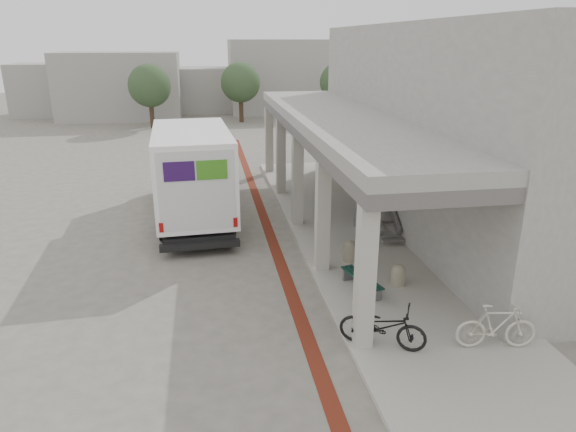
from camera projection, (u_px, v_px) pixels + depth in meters
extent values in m
plane|color=#645F56|center=(252.00, 284.00, 14.28)|extent=(120.00, 120.00, 0.00)
cube|color=#602113|center=(277.00, 254.00, 16.30)|extent=(0.35, 40.00, 0.01)
cube|color=#A19D90|center=(389.00, 273.00, 14.87)|extent=(4.40, 28.00, 0.12)
cube|color=gray|center=(441.00, 126.00, 18.46)|extent=(4.30, 17.00, 7.00)
cube|color=#595553|center=(340.00, 129.00, 17.89)|extent=(3.40, 16.90, 0.35)
cube|color=gray|center=(340.00, 119.00, 17.78)|extent=(3.40, 16.90, 0.35)
cube|color=gray|center=(120.00, 86.00, 43.91)|extent=(10.00, 6.00, 5.50)
cube|color=gray|center=(203.00, 89.00, 48.95)|extent=(8.00, 6.00, 4.00)
cube|color=gray|center=(279.00, 76.00, 47.74)|extent=(9.00, 6.00, 6.50)
cube|color=gray|center=(57.00, 89.00, 45.96)|extent=(7.00, 5.00, 4.50)
cylinder|color=#38281C|center=(152.00, 112.00, 39.27)|extent=(0.36, 0.36, 2.40)
sphere|color=#294025|center=(150.00, 86.00, 38.62)|extent=(3.20, 3.20, 3.20)
cylinder|color=#38281C|center=(241.00, 107.00, 42.20)|extent=(0.36, 0.36, 2.40)
sphere|color=#294025|center=(240.00, 82.00, 41.55)|extent=(3.20, 3.20, 3.20)
cylinder|color=#38281C|center=(339.00, 107.00, 42.48)|extent=(0.36, 0.36, 2.40)
sphere|color=#294025|center=(339.00, 82.00, 41.83)|extent=(3.20, 3.20, 3.20)
cube|color=black|center=(194.00, 206.00, 19.58)|extent=(2.68, 7.68, 0.32)
cube|color=white|center=(193.00, 170.00, 18.14)|extent=(2.89, 5.75, 2.81)
cube|color=white|center=(189.00, 153.00, 21.64)|extent=(2.70, 2.19, 2.49)
cube|color=white|center=(190.00, 168.00, 22.98)|extent=(2.41, 0.78, 0.86)
cube|color=black|center=(188.00, 135.00, 22.24)|extent=(2.40, 0.65, 1.13)
cube|color=black|center=(200.00, 245.00, 16.01)|extent=(2.50, 0.40, 0.19)
cube|color=#2D104A|center=(154.00, 153.00, 18.42)|extent=(0.10, 1.51, 0.81)
cube|color=#3B861D|center=(153.00, 163.00, 16.92)|extent=(0.10, 1.51, 0.81)
cube|color=#2D104A|center=(179.00, 172.00, 15.21)|extent=(0.92, 0.08, 0.59)
cube|color=#3B861D|center=(212.00, 170.00, 15.40)|extent=(0.92, 0.08, 0.59)
cylinder|color=black|center=(165.00, 187.00, 21.93)|extent=(0.35, 0.99, 0.97)
cylinder|color=black|center=(218.00, 184.00, 22.39)|extent=(0.35, 0.99, 0.97)
cylinder|color=black|center=(163.00, 226.00, 17.34)|extent=(0.35, 0.99, 0.97)
cylinder|color=black|center=(230.00, 221.00, 17.80)|extent=(0.35, 0.99, 0.97)
cube|color=slate|center=(376.00, 295.00, 13.08)|extent=(0.35, 0.16, 0.34)
cube|color=slate|center=(348.00, 274.00, 14.24)|extent=(0.35, 0.16, 0.34)
cube|color=#103126|center=(358.00, 279.00, 13.55)|extent=(0.52, 1.59, 0.04)
cube|color=#103126|center=(362.00, 278.00, 13.60)|extent=(0.52, 1.59, 0.04)
cube|color=#103126|center=(366.00, 277.00, 13.65)|extent=(0.52, 1.59, 0.04)
cylinder|color=gray|center=(398.00, 278.00, 13.96)|extent=(0.39, 0.39, 0.39)
sphere|color=gray|center=(399.00, 271.00, 13.90)|extent=(0.39, 0.39, 0.39)
cylinder|color=gray|center=(351.00, 254.00, 15.46)|extent=(0.43, 0.43, 0.43)
sphere|color=gray|center=(351.00, 247.00, 15.39)|extent=(0.43, 0.43, 0.43)
cube|color=gray|center=(364.00, 214.00, 17.98)|extent=(0.55, 0.69, 1.08)
imported|color=black|center=(383.00, 326.00, 11.05)|extent=(1.98, 1.45, 0.99)
imported|color=beige|center=(497.00, 326.00, 10.98)|extent=(1.81, 0.76, 1.05)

